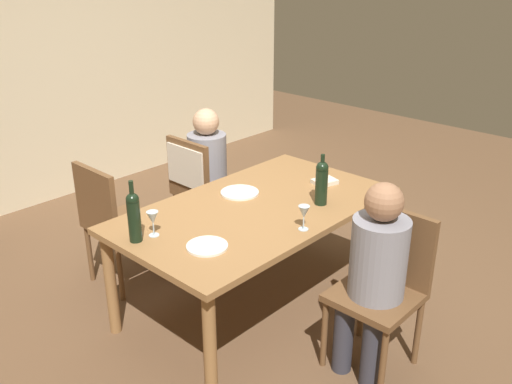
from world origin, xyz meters
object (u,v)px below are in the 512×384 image
(person_woman_host, at_px, (375,268))
(dining_table, at_px, (256,217))
(chair_near, at_px, (384,279))
(handbag, at_px, (166,249))
(wine_glass_centre, at_px, (304,213))
(wine_bottle_tall_green, at_px, (134,215))
(dinner_plate_guest_left, at_px, (207,246))
(chair_far_left, at_px, (113,217))
(chair_far_right, at_px, (196,179))
(wine_bottle_dark_red, at_px, (322,182))
(dinner_plate_host, at_px, (240,193))
(person_man_bearded, at_px, (210,167))
(wine_glass_near_left, at_px, (153,219))

(person_woman_host, bearing_deg, dining_table, -1.65)
(chair_near, relative_size, handbag, 3.29)
(person_woman_host, distance_m, wine_glass_centre, 0.51)
(wine_bottle_tall_green, height_order, handbag, wine_bottle_tall_green)
(dinner_plate_guest_left, bearing_deg, chair_far_left, 85.47)
(wine_glass_centre, bearing_deg, chair_far_right, 76.07)
(person_woman_host, relative_size, wine_glass_centre, 7.63)
(wine_bottle_dark_red, bearing_deg, person_woman_host, -118.57)
(person_woman_host, distance_m, dinner_plate_host, 1.13)
(wine_glass_centre, bearing_deg, dinner_plate_host, 78.86)
(person_woman_host, xyz_separation_m, person_man_bearded, (0.45, 1.79, -0.00))
(dining_table, distance_m, handbag, 1.05)
(dining_table, distance_m, dinner_plate_guest_left, 0.61)
(dinner_plate_guest_left, bearing_deg, person_man_bearded, 46.73)
(person_woman_host, distance_m, wine_glass_near_left, 1.25)
(wine_bottle_tall_green, xyz_separation_m, handbag, (0.74, 0.72, -0.78))
(chair_far_left, xyz_separation_m, wine_glass_centre, (0.44, -1.32, 0.30))
(wine_bottle_dark_red, bearing_deg, chair_far_left, 124.45)
(wine_bottle_tall_green, bearing_deg, dinner_plate_guest_left, -58.12)
(chair_far_right, height_order, dinner_plate_host, chair_far_right)
(wine_bottle_tall_green, bearing_deg, chair_far_left, 67.25)
(person_woman_host, bearing_deg, dinner_plate_host, -5.38)
(dining_table, relative_size, dinner_plate_host, 7.00)
(wine_bottle_dark_red, distance_m, dinner_plate_guest_left, 0.91)
(person_man_bearded, height_order, dinner_plate_host, person_man_bearded)
(dinner_plate_guest_left, height_order, handbag, dinner_plate_guest_left)
(chair_far_left, xyz_separation_m, dinner_plate_guest_left, (-0.08, -1.07, 0.20))
(wine_bottle_dark_red, height_order, wine_glass_centre, wine_bottle_dark_red)
(wine_bottle_dark_red, distance_m, wine_glass_centre, 0.39)
(person_woman_host, xyz_separation_m, wine_glass_centre, (-0.02, 0.48, 0.18))
(chair_far_left, distance_m, wine_glass_centre, 1.42)
(chair_near, distance_m, wine_glass_near_left, 1.34)
(dining_table, height_order, wine_glass_centre, wine_glass_centre)
(person_man_bearded, bearing_deg, handbag, -90.00)
(handbag, bearing_deg, person_man_bearded, 0.00)
(wine_bottle_tall_green, relative_size, dinner_plate_guest_left, 1.57)
(chair_far_left, xyz_separation_m, wine_bottle_tall_green, (-0.30, -0.72, 0.35))
(dinner_plate_guest_left, bearing_deg, handbag, 63.93)
(wine_bottle_tall_green, xyz_separation_m, wine_glass_centre, (0.74, -0.60, -0.05))
(handbag, bearing_deg, dinner_plate_guest_left, -116.07)
(wine_bottle_tall_green, bearing_deg, wine_glass_near_left, -12.14)
(wine_bottle_tall_green, bearing_deg, dinner_plate_host, 2.89)
(wine_bottle_tall_green, distance_m, wine_glass_near_left, 0.12)
(wine_glass_centre, bearing_deg, wine_bottle_tall_green, 141.24)
(wine_glass_centre, bearing_deg, person_woman_host, -87.48)
(chair_near, xyz_separation_m, chair_far_right, (0.19, 1.79, 0.06))
(wine_glass_near_left, bearing_deg, wine_bottle_tall_green, 167.86)
(wine_glass_centre, bearing_deg, chair_near, -74.31)
(wine_glass_near_left, distance_m, handbag, 1.21)
(dining_table, bearing_deg, chair_near, -84.45)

